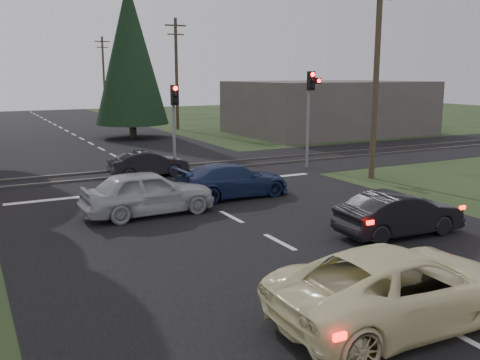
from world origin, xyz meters
TOP-DOWN VIEW (x-y plane):
  - ground at (0.00, 0.00)m, footprint 120.00×120.00m
  - road at (0.00, 10.00)m, footprint 14.00×100.00m
  - rail_corridor at (0.00, 12.00)m, footprint 120.00×8.00m
  - stop_line at (0.00, 8.20)m, footprint 13.00×0.35m
  - rail_near at (0.00, 11.20)m, footprint 120.00×0.12m
  - rail_far at (0.00, 12.80)m, footprint 120.00×0.12m
  - traffic_signal_right at (7.55, 9.47)m, footprint 0.68×0.48m
  - traffic_signal_center at (1.00, 10.68)m, footprint 0.32×0.48m
  - utility_pole_near at (8.50, 6.00)m, footprint 1.80×0.26m
  - utility_pole_mid at (8.50, 30.00)m, footprint 1.80×0.26m
  - utility_pole_far at (8.50, 55.00)m, footprint 1.80×0.26m
  - conifer_tree at (3.50, 26.00)m, footprint 5.20×5.20m
  - building_right at (18.00, 22.00)m, footprint 14.00×10.00m
  - cream_coupe at (-0.56, -5.18)m, footprint 5.21×2.49m
  - dark_hatchback at (3.40, -1.02)m, footprint 3.88×1.51m
  - silver_car at (-2.28, 4.56)m, footprint 4.42×1.88m
  - blue_sedan at (1.33, 5.55)m, footprint 4.43×1.85m
  - dark_car_far at (-0.20, 10.94)m, footprint 3.55×1.28m

SIDE VIEW (x-z plane):
  - ground at x=0.00m, z-range 0.00..0.00m
  - road at x=0.00m, z-range 0.00..0.01m
  - rail_corridor at x=0.00m, z-range 0.00..0.01m
  - stop_line at x=0.00m, z-range 0.01..0.01m
  - rail_near at x=0.00m, z-range 0.00..0.10m
  - rail_far at x=0.00m, z-range 0.00..0.10m
  - dark_car_far at x=-0.20m, z-range 0.00..1.16m
  - dark_hatchback at x=3.40m, z-range 0.00..1.26m
  - blue_sedan at x=1.33m, z-range 0.00..1.28m
  - cream_coupe at x=-0.56m, z-range 0.00..1.43m
  - silver_car at x=-2.28m, z-range 0.00..1.49m
  - building_right at x=18.00m, z-range 0.00..4.00m
  - traffic_signal_center at x=1.00m, z-range 0.76..4.86m
  - traffic_signal_right at x=7.55m, z-range 0.96..5.66m
  - utility_pole_near at x=8.50m, z-range 0.23..9.23m
  - utility_pole_mid at x=8.50m, z-range 0.23..9.23m
  - utility_pole_far at x=8.50m, z-range 0.23..9.23m
  - conifer_tree at x=3.50m, z-range 0.49..11.49m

